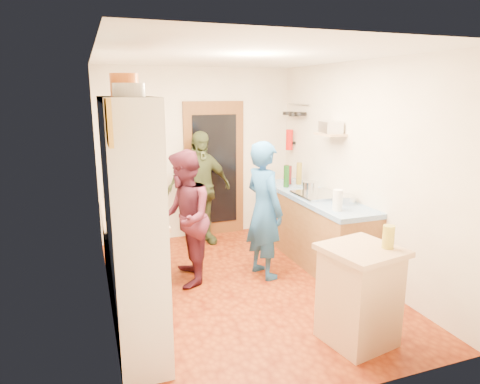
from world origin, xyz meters
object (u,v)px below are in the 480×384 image
hutch_body (133,229)px  person_back (201,188)px  island_base (359,298)px  person_hob (267,210)px  right_counter_base (313,229)px  person_left (187,218)px

hutch_body → person_back: (1.22, 2.40, -0.25)m
island_base → person_back: bearing=102.2°
island_base → person_hob: size_ratio=0.51×
right_counter_base → person_hob: size_ratio=1.31×
person_hob → person_back: bearing=5.4°
hutch_body → person_left: 1.40m
island_base → hutch_body: bearing=161.6°
person_hob → person_left: person_hob is taller
person_hob → person_left: bearing=67.7°
hutch_body → person_left: hutch_body is taller
hutch_body → right_counter_base: (2.50, 1.30, -0.68)m
person_back → person_left: bearing=-121.5°
person_hob → right_counter_base: bearing=-82.7°
hutch_body → person_left: bearing=58.0°
hutch_body → person_hob: bearing=30.7°
hutch_body → person_back: 2.71m
hutch_body → island_base: hutch_body is taller
hutch_body → person_back: hutch_body is taller
right_counter_base → person_left: person_left is taller
right_counter_base → island_base: size_ratio=2.56×
person_back → right_counter_base: bearing=-50.6°
island_base → person_hob: (-0.19, 1.63, 0.41)m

